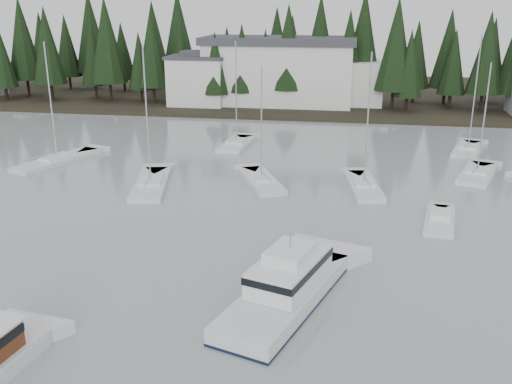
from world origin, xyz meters
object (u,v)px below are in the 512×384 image
sailboat_0 (477,176)px  sailboat_8 (363,188)px  sailboat_4 (151,186)px  sailboat_5 (468,151)px  sailboat_6 (261,182)px  harbor_inn (291,72)px  sailboat_9 (237,145)px  runabout_1 (440,222)px  sailboat_7 (58,162)px  cabin_cruiser_center (287,290)px  house_west (198,79)px

sailboat_0 → sailboat_8: sailboat_8 is taller
sailboat_0 → sailboat_4: bearing=124.2°
sailboat_4 → sailboat_8: size_ratio=1.04×
sailboat_5 → sailboat_6: sailboat_5 is taller
harbor_inn → sailboat_9: 29.42m
runabout_1 → sailboat_8: bearing=45.3°
sailboat_7 → harbor_inn: bearing=-9.6°
harbor_inn → sailboat_6: bearing=-87.5°
harbor_inn → runabout_1: 54.54m
cabin_cruiser_center → sailboat_6: (-5.12, 22.60, -0.70)m
sailboat_5 → runabout_1: sailboat_5 is taller
sailboat_4 → sailboat_7: bearing=51.2°
sailboat_7 → runabout_1: 40.74m
harbor_inn → cabin_cruiser_center: size_ratio=2.37×
harbor_inn → sailboat_4: size_ratio=2.15×
harbor_inn → sailboat_9: sailboat_9 is taller
sailboat_4 → sailboat_6: 10.61m
sailboat_4 → sailboat_5: sailboat_5 is taller
sailboat_0 → sailboat_5: size_ratio=0.85×
house_west → sailboat_7: bearing=-100.0°
sailboat_0 → sailboat_9: sailboat_9 is taller
cabin_cruiser_center → runabout_1: 17.92m
sailboat_8 → sailboat_4: bearing=89.0°
house_west → sailboat_4: (6.71, -42.61, -4.59)m
sailboat_8 → sailboat_9: 21.00m
sailboat_8 → runabout_1: (5.88, -8.15, 0.06)m
cabin_cruiser_center → sailboat_9: bearing=33.6°
harbor_inn → sailboat_6: 43.59m
sailboat_0 → sailboat_6: bearing=124.4°
cabin_cruiser_center → sailboat_6: sailboat_6 is taller
sailboat_5 → sailboat_8: size_ratio=1.06×
sailboat_9 → runabout_1: size_ratio=1.93×
sailboat_0 → sailboat_8: (-11.36, -5.92, 0.01)m
sailboat_0 → harbor_inn: bearing=50.5°
cabin_cruiser_center → house_west: bearing=37.2°
sailboat_7 → cabin_cruiser_center: bearing=-113.9°
sailboat_8 → sailboat_9: (-15.18, 14.51, -0.00)m
harbor_inn → sailboat_6: (1.90, -43.17, -5.71)m
sailboat_9 → cabin_cruiser_center: bearing=-159.9°
runabout_1 → sailboat_5: bearing=-5.2°
house_west → harbor_inn: 15.45m
house_west → sailboat_5: sailboat_5 is taller
harbor_inn → runabout_1: size_ratio=4.36×
runabout_1 → sailboat_7: bearing=82.6°
sailboat_7 → sailboat_9: 20.92m
harbor_inn → runabout_1: bearing=-71.1°
sailboat_5 → sailboat_0: bearing=-167.8°
sailboat_5 → sailboat_7: bearing=122.9°
sailboat_0 → sailboat_4: 32.59m
sailboat_4 → sailboat_5: size_ratio=0.99×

